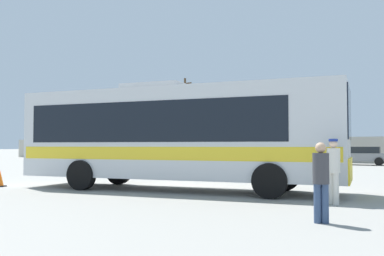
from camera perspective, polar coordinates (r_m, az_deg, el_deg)
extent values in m
plane|color=gray|center=(25.33, 9.05, -5.80)|extent=(300.00, 300.00, 0.00)
cube|color=#B2AD9E|center=(41.28, 16.65, -2.76)|extent=(80.00, 0.30, 2.33)
cube|color=silver|center=(15.01, -1.98, -0.74)|extent=(11.46, 3.77, 3.04)
cube|color=black|center=(15.26, -3.91, 0.61)|extent=(9.45, 3.58, 1.34)
cube|color=yellow|center=(15.00, -1.98, -3.29)|extent=(11.24, 3.77, 0.43)
cube|color=#19212D|center=(13.75, 20.05, 1.83)|extent=(0.29, 2.29, 1.58)
cube|color=yellow|center=(13.74, 20.17, -5.27)|extent=(0.33, 2.49, 0.73)
cube|color=#B2B2B2|center=(15.50, -4.83, 5.30)|extent=(2.34, 1.64, 0.24)
cylinder|color=black|center=(15.19, 12.13, -6.15)|extent=(1.07, 0.41, 1.04)
cylinder|color=black|center=(12.80, 10.24, -6.89)|extent=(1.07, 0.41, 1.04)
cylinder|color=black|center=(17.56, -9.65, -5.64)|extent=(1.07, 0.41, 1.04)
cylinder|color=black|center=(15.53, -14.41, -6.04)|extent=(1.07, 0.41, 1.04)
cylinder|color=silver|center=(12.11, 17.98, -7.58)|extent=(0.15, 0.15, 0.82)
cylinder|color=silver|center=(11.99, 18.47, -7.63)|extent=(0.15, 0.15, 0.82)
cylinder|color=silver|center=(12.01, 18.18, -4.10)|extent=(0.48, 0.48, 0.65)
sphere|color=beige|center=(12.00, 18.15, -2.01)|extent=(0.22, 0.22, 0.22)
cylinder|color=navy|center=(12.00, 18.15, -1.53)|extent=(0.23, 0.23, 0.07)
cylinder|color=#33476B|center=(9.08, 16.24, -9.55)|extent=(0.15, 0.15, 0.78)
cylinder|color=#33476B|center=(9.09, 17.17, -9.52)|extent=(0.15, 0.15, 0.78)
cylinder|color=#38383D|center=(9.02, 16.65, -5.14)|extent=(0.41, 0.41, 0.62)
sphere|color=tan|center=(9.01, 16.62, -2.51)|extent=(0.21, 0.21, 0.21)
cube|color=navy|center=(43.54, -3.39, -3.51)|extent=(4.07, 1.90, 0.66)
cube|color=black|center=(43.43, -3.16, -2.73)|extent=(2.26, 1.71, 0.54)
cylinder|color=black|center=(43.52, -5.40, -3.94)|extent=(0.65, 0.24, 0.64)
cylinder|color=black|center=(44.98, -4.11, -3.89)|extent=(0.65, 0.24, 0.64)
cylinder|color=black|center=(42.13, -2.62, -4.00)|extent=(0.65, 0.24, 0.64)
cylinder|color=black|center=(43.63, -1.38, -3.94)|extent=(0.65, 0.24, 0.64)
cube|color=silver|center=(39.68, 3.38, -3.61)|extent=(4.48, 1.95, 0.67)
cube|color=black|center=(39.58, 3.68, -2.74)|extent=(2.49, 1.74, 0.55)
cylinder|color=black|center=(39.44, 1.04, -4.11)|extent=(0.65, 0.24, 0.64)
cylinder|color=black|center=(41.04, 2.10, -4.04)|extent=(0.65, 0.24, 0.64)
cylinder|color=black|center=(38.35, 4.76, -4.15)|extent=(0.65, 0.24, 0.64)
cylinder|color=black|center=(40.00, 5.69, -4.08)|extent=(0.65, 0.24, 0.64)
cube|color=navy|center=(37.78, 11.14, -3.67)|extent=(4.40, 2.01, 0.63)
cube|color=black|center=(37.82, 10.82, -2.81)|extent=(2.45, 1.77, 0.51)
cylinder|color=black|center=(38.34, 13.41, -4.10)|extent=(0.65, 0.25, 0.64)
cylinder|color=black|center=(36.62, 12.83, -4.19)|extent=(0.65, 0.25, 0.64)
cylinder|color=black|center=(38.99, 9.56, -4.10)|extent=(0.65, 0.25, 0.64)
cylinder|color=black|center=(37.30, 8.81, -4.19)|extent=(0.65, 0.25, 0.64)
cube|color=slate|center=(36.95, 21.54, -3.59)|extent=(4.17, 1.96, 0.62)
cube|color=black|center=(36.93, 21.84, -2.70)|extent=(2.32, 1.74, 0.51)
cylinder|color=black|center=(36.21, 19.42, -4.14)|extent=(0.65, 0.25, 0.64)
cylinder|color=black|center=(37.96, 19.73, -4.04)|extent=(0.65, 0.25, 0.64)
cylinder|color=black|center=(36.00, 23.46, -4.09)|extent=(0.65, 0.25, 0.64)
cylinder|color=black|center=(37.76, 23.58, -4.00)|extent=(0.65, 0.25, 0.64)
cylinder|color=#4C3823|center=(48.77, 1.13, 0.66)|extent=(0.24, 0.24, 8.19)
cube|color=#473321|center=(49.08, 1.12, 4.74)|extent=(1.80, 0.26, 0.12)
cylinder|color=#4C3823|center=(48.80, -0.94, 1.25)|extent=(0.24, 0.24, 9.19)
cube|color=#473321|center=(49.22, -0.93, 5.90)|extent=(1.80, 0.36, 0.12)
cylinder|color=brown|center=(48.44, 3.76, -2.46)|extent=(0.32, 0.32, 2.87)
ellipsoid|color=#2D6628|center=(48.52, 3.75, 0.92)|extent=(4.06, 4.06, 3.45)
cylinder|color=brown|center=(44.39, 15.12, -1.89)|extent=(0.32, 0.32, 3.66)
ellipsoid|color=#2D6628|center=(44.54, 15.07, 2.42)|extent=(4.33, 4.33, 3.68)
cube|color=black|center=(17.87, -24.06, -7.02)|extent=(0.36, 0.36, 0.04)
cone|color=orange|center=(17.84, -24.04, -6.00)|extent=(0.28, 0.28, 0.60)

